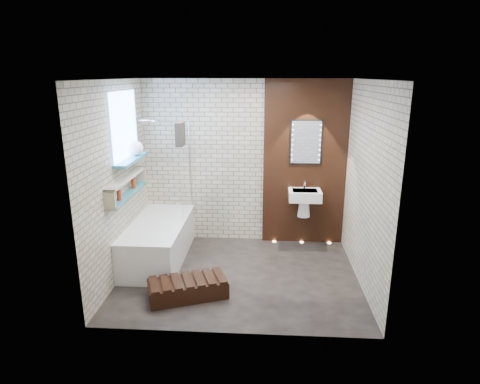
# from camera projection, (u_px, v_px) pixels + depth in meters

# --- Properties ---
(ground) EXTENTS (3.20, 3.20, 0.00)m
(ground) POSITION_uv_depth(u_px,v_px,m) (239.00, 275.00, 5.58)
(ground) COLOR black
(ground) RESTS_ON ground
(room_shell) EXTENTS (3.24, 3.20, 2.60)m
(room_shell) POSITION_uv_depth(u_px,v_px,m) (239.00, 184.00, 5.22)
(room_shell) COLOR tan
(room_shell) RESTS_ON ground
(walnut_panel) EXTENTS (1.30, 0.06, 2.60)m
(walnut_panel) POSITION_uv_depth(u_px,v_px,m) (305.00, 164.00, 6.38)
(walnut_panel) COLOR black
(walnut_panel) RESTS_ON ground
(clerestory_window) EXTENTS (0.18, 1.00, 0.94)m
(clerestory_window) POSITION_uv_depth(u_px,v_px,m) (125.00, 132.00, 5.48)
(clerestory_window) COLOR #7FADE0
(clerestory_window) RESTS_ON room_shell
(display_niche) EXTENTS (0.14, 1.30, 0.26)m
(display_niche) POSITION_uv_depth(u_px,v_px,m) (127.00, 186.00, 5.49)
(display_niche) COLOR teal
(display_niche) RESTS_ON room_shell
(bathtub) EXTENTS (0.79, 1.74, 0.70)m
(bathtub) POSITION_uv_depth(u_px,v_px,m) (159.00, 241.00, 6.01)
(bathtub) COLOR white
(bathtub) RESTS_ON ground
(bath_screen) EXTENTS (0.01, 0.78, 1.40)m
(bath_screen) POSITION_uv_depth(u_px,v_px,m) (186.00, 169.00, 6.13)
(bath_screen) COLOR white
(bath_screen) RESTS_ON bathtub
(towel) EXTENTS (0.10, 0.25, 0.33)m
(towel) POSITION_uv_depth(u_px,v_px,m) (180.00, 134.00, 5.69)
(towel) COLOR #282420
(towel) RESTS_ON bath_screen
(shower_head) EXTENTS (0.18, 0.18, 0.02)m
(shower_head) POSITION_uv_depth(u_px,v_px,m) (156.00, 120.00, 6.01)
(shower_head) COLOR silver
(shower_head) RESTS_ON room_shell
(washbasin) EXTENTS (0.50, 0.36, 0.58)m
(washbasin) POSITION_uv_depth(u_px,v_px,m) (304.00, 199.00, 6.33)
(washbasin) COLOR white
(washbasin) RESTS_ON walnut_panel
(led_mirror) EXTENTS (0.50, 0.02, 0.70)m
(led_mirror) POSITION_uv_depth(u_px,v_px,m) (306.00, 142.00, 6.25)
(led_mirror) COLOR black
(led_mirror) RESTS_ON walnut_panel
(walnut_step) EXTENTS (1.04, 0.73, 0.21)m
(walnut_step) POSITION_uv_depth(u_px,v_px,m) (188.00, 289.00, 5.02)
(walnut_step) COLOR black
(walnut_step) RESTS_ON ground
(niche_bottles) EXTENTS (0.06, 0.64, 0.16)m
(niche_bottles) POSITION_uv_depth(u_px,v_px,m) (128.00, 188.00, 5.52)
(niche_bottles) COLOR #9A2913
(niche_bottles) RESTS_ON display_niche
(sill_vases) EXTENTS (0.21, 0.21, 0.21)m
(sill_vases) POSITION_uv_depth(u_px,v_px,m) (136.00, 148.00, 5.73)
(sill_vases) COLOR white
(sill_vases) RESTS_ON clerestory_window
(floor_uplights) EXTENTS (0.96, 0.06, 0.01)m
(floor_uplights) POSITION_uv_depth(u_px,v_px,m) (302.00, 242.00, 6.67)
(floor_uplights) COLOR #FFD899
(floor_uplights) RESTS_ON ground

